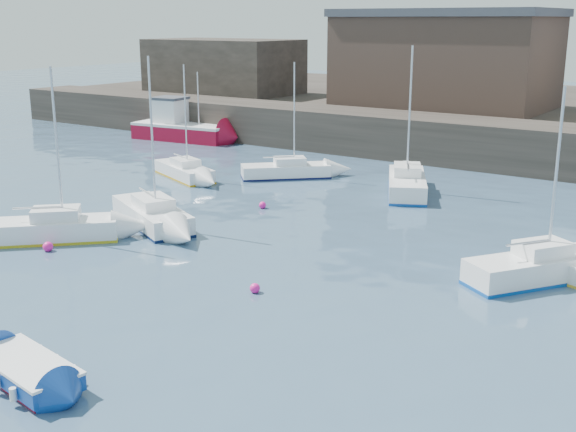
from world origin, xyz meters
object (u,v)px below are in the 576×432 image
Objects in this scene: fishing_boat at (180,127)px; sailboat_a at (51,229)px; sailboat_e at (184,171)px; blue_dinghy at (27,371)px; sailboat_h at (286,170)px; buoy_near at (48,251)px; buoy_mid at (255,293)px; sailboat_f at (407,183)px; sailboat_c at (536,267)px; buoy_far at (263,208)px; sailboat_b at (152,214)px.

fishing_boat is 28.34m from sailboat_a.
blue_dinghy is at bearing -56.88° from sailboat_e.
sailboat_e is 0.99× the size of sailboat_h.
fishing_boat is at bearing 121.68° from buoy_near.
buoy_mid is (15.53, -13.31, -0.46)m from sailboat_e.
sailboat_a is (14.54, -24.32, -0.53)m from fishing_boat.
sailboat_a is 1.69m from buoy_near.
sailboat_f is (9.17, 17.37, 0.04)m from sailboat_a.
sailboat_f is 18.81× the size of buoy_near.
sailboat_h reaches higher than sailboat_e.
sailboat_e reaches higher than blue_dinghy.
sailboat_c is at bearing 60.14° from blue_dinghy.
buoy_far is (-4.74, -7.43, -0.58)m from sailboat_f.
sailboat_b reaches higher than sailboat_e.
sailboat_f is (13.30, 4.07, 0.12)m from sailboat_e.
sailboat_e reaches higher than fishing_boat.
blue_dinghy is 8.62× the size of buoy_near.
sailboat_b reaches higher than sailboat_a.
sailboat_e is at bearing 123.12° from blue_dinghy.
sailboat_h is at bearing -177.17° from sailboat_f.
sailboat_c is (9.08, 15.82, 0.18)m from blue_dinghy.
blue_dinghy is 0.53× the size of sailboat_h.
sailboat_c is 20.93m from sailboat_h.
sailboat_b reaches higher than sailboat_h.
buoy_near is at bearing -43.86° from sailboat_a.
sailboat_c is 1.04× the size of sailboat_e.
blue_dinghy reaches higher than buoy_mid.
fishing_boat is at bearing 120.87° from sailboat_a.
sailboat_f is at bearing 17.03° from sailboat_e.
buoy_near is (15.69, -25.43, -1.07)m from fishing_boat.
buoy_far is at bearing 66.02° from sailboat_a.
sailboat_f is 1.15× the size of sailboat_h.
fishing_boat is 17.28m from sailboat_h.
sailboat_c is 15.33m from buoy_far.
sailboat_f is at bearing -16.34° from fishing_boat.
blue_dinghy is 0.54× the size of sailboat_e.
sailboat_e is (-23.57, 6.39, -0.10)m from sailboat_c.
fishing_boat is 1.09× the size of sailboat_b.
sailboat_f reaches higher than fishing_boat.
blue_dinghy is 26.52m from sailboat_e.
sailboat_a reaches higher than blue_dinghy.
sailboat_a is at bearing -93.66° from sailboat_h.
buoy_far is at bearing 65.22° from sailboat_b.
sailboat_b is at bearing -114.78° from buoy_far.
sailboat_c reaches higher than sailboat_h.
blue_dinghy is at bearing -40.72° from sailboat_a.
sailboat_f reaches higher than sailboat_a.
sailboat_b is 10.73m from sailboat_e.
sailboat_f is at bearing 66.56° from buoy_near.
sailboat_f reaches higher than sailboat_b.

